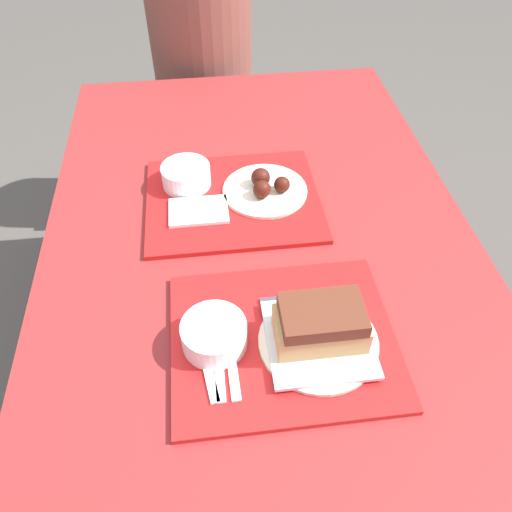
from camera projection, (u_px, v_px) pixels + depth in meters
The scene contains 15 objects.
ground_plane at pixel (261, 410), 1.58m from camera, with size 12.00×12.00×0.00m, color #4C4742.
picnic_table at pixel (263, 278), 1.12m from camera, with size 0.94×1.59×0.72m.
picnic_bench_far at pixel (229, 126), 1.99m from camera, with size 0.90×0.28×0.48m.
tray_near at pixel (283, 339), 0.90m from camera, with size 0.40×0.34×0.01m.
tray_far at pixel (233, 200), 1.17m from camera, with size 0.40×0.34×0.01m.
bowl_coleslaw_near at pixel (214, 334), 0.87m from camera, with size 0.12×0.12×0.05m.
brisket_sandwich_plate at pixel (320, 330), 0.86m from camera, with size 0.21×0.21×0.10m.
plastic_fork_near at pixel (218, 358), 0.86m from camera, with size 0.02×0.17×0.00m.
plastic_knife_near at pixel (231, 357), 0.87m from camera, with size 0.02×0.17×0.00m.
plastic_spoon_near at pixel (206, 359), 0.86m from camera, with size 0.04×0.17×0.00m.
condiment_packet at pixel (270, 304), 0.94m from camera, with size 0.04×0.03×0.01m.
bowl_coleslaw_far at pixel (186, 175), 1.18m from camera, with size 0.12×0.12×0.05m.
wings_plate_far at pixel (265, 187), 1.17m from camera, with size 0.20×0.20×0.05m.
napkin_far at pixel (199, 211), 1.13m from camera, with size 0.13×0.09×0.01m.
person_seated_across at pixel (200, 33), 1.72m from camera, with size 0.35×0.35×0.71m.
Camera 1 is at (-0.11, -0.73, 1.48)m, focal length 35.00 mm.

